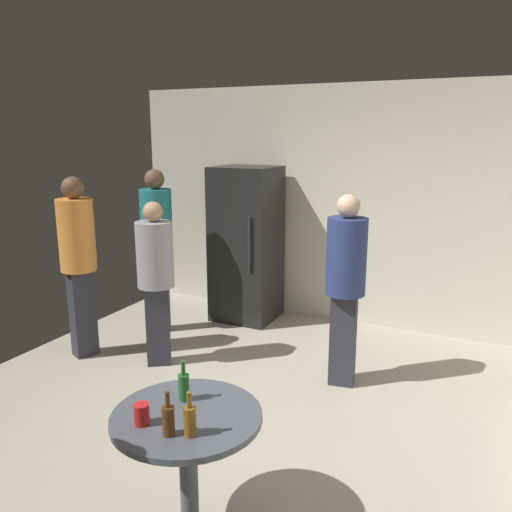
% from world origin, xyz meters
% --- Properties ---
extents(ground_plane, '(5.20, 5.20, 0.10)m').
position_xyz_m(ground_plane, '(0.00, 0.00, -0.05)').
color(ground_plane, '#B2A893').
extents(wall_back, '(5.32, 0.06, 2.70)m').
position_xyz_m(wall_back, '(0.00, 2.63, 1.35)').
color(wall_back, beige).
rests_on(wall_back, ground_plane).
extents(refrigerator, '(0.70, 0.68, 1.80)m').
position_xyz_m(refrigerator, '(-1.06, 2.20, 0.90)').
color(refrigerator, black).
rests_on(refrigerator, ground_plane).
extents(foreground_table, '(0.80, 0.80, 0.73)m').
position_xyz_m(foreground_table, '(0.24, -1.05, 0.63)').
color(foreground_table, '#4C515B').
rests_on(foreground_table, ground_plane).
extents(beer_bottle_amber, '(0.06, 0.06, 0.23)m').
position_xyz_m(beer_bottle_amber, '(0.36, -1.21, 0.82)').
color(beer_bottle_amber, '#8C5919').
rests_on(beer_bottle_amber, foreground_table).
extents(beer_bottle_brown, '(0.06, 0.06, 0.23)m').
position_xyz_m(beer_bottle_brown, '(0.27, -1.25, 0.82)').
color(beer_bottle_brown, '#593314').
rests_on(beer_bottle_brown, foreground_table).
extents(beer_bottle_green, '(0.06, 0.06, 0.23)m').
position_xyz_m(beer_bottle_green, '(0.14, -0.93, 0.82)').
color(beer_bottle_green, '#26662D').
rests_on(beer_bottle_green, foreground_table).
extents(plastic_cup_red, '(0.08, 0.08, 0.11)m').
position_xyz_m(plastic_cup_red, '(0.09, -1.23, 0.79)').
color(plastic_cup_red, red).
rests_on(plastic_cup_red, foreground_table).
extents(person_in_navy_shirt, '(0.39, 0.39, 1.68)m').
position_xyz_m(person_in_navy_shirt, '(0.47, 1.05, 0.98)').
color(person_in_navy_shirt, '#2D2D38').
rests_on(person_in_navy_shirt, ground_plane).
extents(person_in_teal_shirt, '(0.47, 0.47, 1.80)m').
position_xyz_m(person_in_teal_shirt, '(-1.74, 1.40, 1.06)').
color(person_in_teal_shirt, '#2D2D38').
rests_on(person_in_teal_shirt, ground_plane).
extents(person_in_gray_shirt, '(0.47, 0.47, 1.57)m').
position_xyz_m(person_in_gray_shirt, '(-1.24, 0.68, 0.91)').
color(person_in_gray_shirt, '#2D2D38').
rests_on(person_in_gray_shirt, ground_plane).
extents(person_in_orange_shirt, '(0.45, 0.45, 1.78)m').
position_xyz_m(person_in_orange_shirt, '(-2.03, 0.52, 1.04)').
color(person_in_orange_shirt, '#2D2D38').
rests_on(person_in_orange_shirt, ground_plane).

